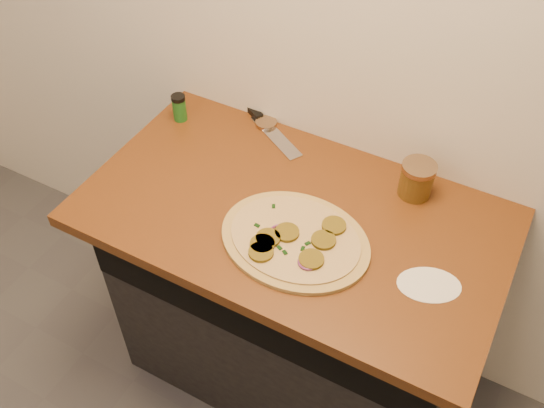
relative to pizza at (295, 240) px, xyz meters
The scene contains 8 objects.
cabinet 0.50m from the pizza, 112.14° to the left, with size 1.10×0.60×0.86m, color black.
countertop 0.12m from the pizza, 117.63° to the left, with size 1.20×0.70×0.04m, color brown.
pizza is the anchor object (origin of this frame).
chefs_knife 0.53m from the pizza, 128.83° to the left, with size 0.33×0.21×0.02m.
mason_jar_lid 0.51m from the pizza, 127.47° to the left, with size 0.07×0.07×0.01m, color #9D7E5B.
salsa_jar 0.40m from the pizza, 56.58° to the left, with size 0.10×0.10×0.11m.
spice_shaker 0.65m from the pizza, 152.57° to the left, with size 0.05×0.05×0.09m.
flour_spill 0.37m from the pizza, ahead, with size 0.16×0.16×0.00m, color white.
Camera 1 is at (0.51, 0.35, 2.14)m, focal length 40.00 mm.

